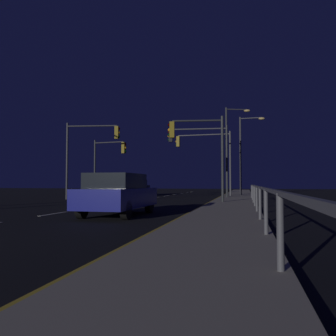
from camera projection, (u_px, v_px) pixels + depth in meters
name	position (u px, v px, depth m)	size (l,w,h in m)	color
ground_plane	(126.00, 202.00, 21.92)	(112.00, 112.00, 0.00)	black
sidewalk_right	(233.00, 203.00, 20.46)	(2.57, 77.00, 0.14)	#9E937F
lane_markings_center	(142.00, 200.00, 25.33)	(0.14, 50.00, 0.01)	silver
lane_edge_line	(215.00, 200.00, 25.66)	(0.14, 53.00, 0.01)	gold
car	(118.00, 194.00, 12.95)	(1.83, 4.40, 1.57)	navy
car_oncoming	(136.00, 187.00, 33.26)	(2.01, 4.48, 1.57)	black
traffic_light_overhead_east	(198.00, 142.00, 20.27)	(3.25, 0.67, 5.00)	#2D3033
traffic_light_mid_right	(89.00, 145.00, 26.01)	(4.08, 0.83, 5.78)	#38383D
traffic_light_mid_left	(201.00, 146.00, 27.30)	(4.74, 0.62, 5.63)	#2D3033
traffic_light_far_left	(108.00, 157.00, 30.18)	(3.16, 0.62, 5.03)	#2D3033
traffic_light_near_left	(206.00, 150.00, 30.91)	(5.02, 0.49, 5.67)	#4C4C51
street_lamp_mid_block	(244.00, 147.00, 32.57)	(2.34, 0.39, 7.35)	#38383D
street_lamp_median	(230.00, 143.00, 31.71)	(2.24, 0.90, 8.04)	#2D3033
barrier_fence	(257.00, 192.00, 13.28)	(0.09, 24.80, 0.98)	#59595E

